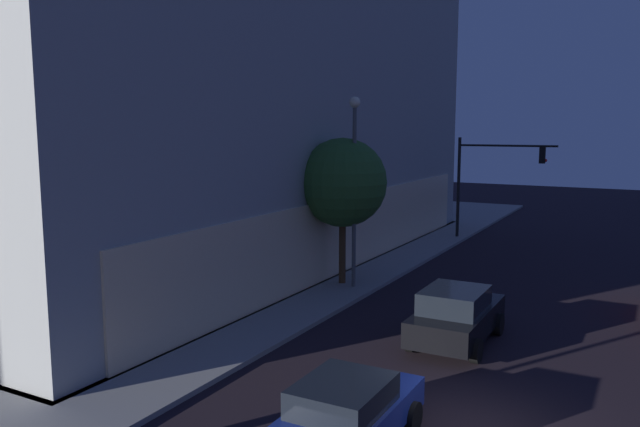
{
  "coord_description": "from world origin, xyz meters",
  "views": [
    {
      "loc": [
        -12.81,
        -3.31,
        6.61
      ],
      "look_at": [
        4.13,
        5.9,
        3.92
      ],
      "focal_mm": 35.36,
      "sensor_mm": 36.0,
      "label": 1
    }
  ],
  "objects": [
    {
      "name": "street_lamp_sidewalk",
      "position": [
        9.71,
        7.39,
        4.95
      ],
      "size": [
        0.44,
        0.44,
        7.59
      ],
      "color": "#545454",
      "rests_on": "sidewalk_corner"
    },
    {
      "name": "modern_building",
      "position": [
        12.64,
        24.17,
        8.76
      ],
      "size": [
        32.5,
        30.86,
        17.67
      ],
      "color": "#4C4C51",
      "rests_on": "ground"
    },
    {
      "name": "car_blue",
      "position": [
        -1.86,
        2.0,
        0.81
      ],
      "size": [
        4.08,
        2.06,
        1.55
      ],
      "color": "navy",
      "rests_on": "ground"
    },
    {
      "name": "sidewalk_tree",
      "position": [
        10.04,
        8.07,
        4.31
      ],
      "size": [
        3.63,
        3.63,
        5.99
      ],
      "color": "#4E341E",
      "rests_on": "sidewalk_corner"
    },
    {
      "name": "car_black",
      "position": [
        5.45,
        1.9,
        0.9
      ],
      "size": [
        4.46,
        2.17,
        1.76
      ],
      "color": "black",
      "rests_on": "ground"
    },
    {
      "name": "traffic_light_far_corner",
      "position": [
        23.32,
        5.26,
        4.09
      ],
      "size": [
        0.59,
        5.44,
        5.8
      ],
      "color": "black",
      "rests_on": "sidewalk_corner"
    }
  ]
}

